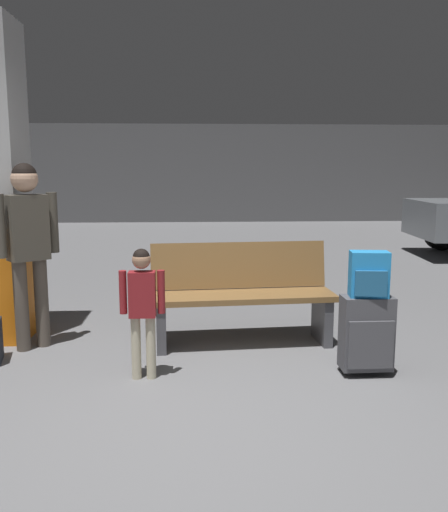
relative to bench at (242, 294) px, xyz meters
The scene contains 7 objects.
ground_plane 2.41m from the bench, 99.80° to the left, with size 18.00×18.00×0.10m, color slate.
garage_back_wall 11.23m from the bench, 92.05° to the left, with size 18.00×0.12×2.80m, color #565658.
bench is the anchor object (origin of this frame).
suitcase 1.20m from the bench, 42.99° to the right, with size 0.38×0.24×0.60m.
backpack_bright 1.24m from the bench, 43.04° to the right, with size 0.30×0.22×0.34m.
child 1.15m from the bench, 134.75° to the right, with size 0.33×0.20×0.98m.
adult 1.90m from the bench, behind, with size 0.45×0.38×1.59m.
Camera 1 is at (-0.01, -3.01, 1.55)m, focal length 38.07 mm.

